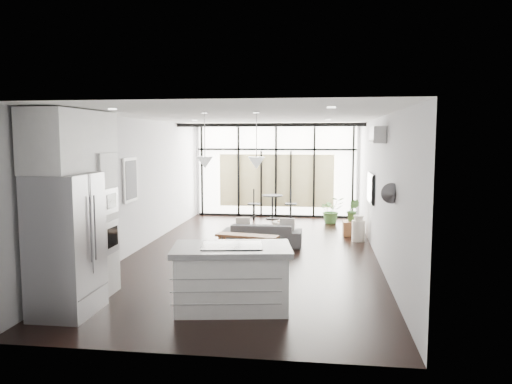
% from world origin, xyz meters
% --- Properties ---
extents(floor, '(5.00, 10.00, 0.00)m').
position_xyz_m(floor, '(0.00, 0.00, 0.00)').
color(floor, black).
rests_on(floor, ground).
extents(ceiling, '(5.00, 10.00, 0.00)m').
position_xyz_m(ceiling, '(0.00, 0.00, 2.80)').
color(ceiling, white).
rests_on(ceiling, ground).
extents(wall_left, '(0.02, 10.00, 2.80)m').
position_xyz_m(wall_left, '(-2.50, 0.00, 1.40)').
color(wall_left, silver).
rests_on(wall_left, ground).
extents(wall_right, '(0.02, 10.00, 2.80)m').
position_xyz_m(wall_right, '(2.50, 0.00, 1.40)').
color(wall_right, silver).
rests_on(wall_right, ground).
extents(wall_back, '(5.00, 0.02, 2.80)m').
position_xyz_m(wall_back, '(0.00, 5.00, 1.40)').
color(wall_back, silver).
rests_on(wall_back, ground).
extents(wall_front, '(5.00, 0.02, 2.80)m').
position_xyz_m(wall_front, '(0.00, -5.00, 1.40)').
color(wall_front, silver).
rests_on(wall_front, ground).
extents(glazing, '(5.00, 0.20, 2.80)m').
position_xyz_m(glazing, '(0.00, 4.88, 1.40)').
color(glazing, black).
rests_on(glazing, ground).
extents(skylight, '(4.70, 1.90, 0.06)m').
position_xyz_m(skylight, '(0.00, 4.00, 2.77)').
color(skylight, white).
rests_on(skylight, ceiling).
extents(neighbour_building, '(3.50, 0.02, 1.60)m').
position_xyz_m(neighbour_building, '(0.00, 4.95, 1.10)').
color(neighbour_building, beige).
rests_on(neighbour_building, ground).
extents(island, '(1.77, 1.22, 0.90)m').
position_xyz_m(island, '(0.16, -3.45, 0.45)').
color(island, silver).
rests_on(island, floor).
extents(cooktop, '(0.91, 0.68, 0.01)m').
position_xyz_m(cooktop, '(0.16, -3.45, 0.90)').
color(cooktop, black).
rests_on(cooktop, island).
extents(fridge, '(0.74, 0.93, 1.92)m').
position_xyz_m(fridge, '(-2.03, -3.93, 0.96)').
color(fridge, '#A1A1A6').
rests_on(fridge, floor).
extents(appliance_column, '(0.56, 0.59, 2.17)m').
position_xyz_m(appliance_column, '(-2.05, -3.05, 1.09)').
color(appliance_column, silver).
rests_on(appliance_column, floor).
extents(upper_cabinets, '(0.62, 1.75, 0.86)m').
position_xyz_m(upper_cabinets, '(-2.12, -3.50, 2.35)').
color(upper_cabinets, silver).
rests_on(upper_cabinets, wall_left).
extents(pendant_left, '(0.26, 0.26, 0.18)m').
position_xyz_m(pendant_left, '(-0.40, -2.65, 2.02)').
color(pendant_left, white).
rests_on(pendant_left, ceiling).
extents(pendant_right, '(0.26, 0.26, 0.18)m').
position_xyz_m(pendant_right, '(0.40, -2.65, 2.02)').
color(pendant_right, white).
rests_on(pendant_right, ceiling).
extents(sofa, '(1.75, 0.53, 0.68)m').
position_xyz_m(sofa, '(0.09, 0.72, 0.34)').
color(sofa, '#4D4D4F').
rests_on(sofa, floor).
extents(console_bench, '(1.34, 0.57, 0.42)m').
position_xyz_m(console_bench, '(-0.12, -0.18, 0.21)').
color(console_bench, brown).
rests_on(console_bench, floor).
extents(pouf, '(0.58, 0.58, 0.42)m').
position_xyz_m(pouf, '(0.50, 1.54, 0.21)').
color(pouf, silver).
rests_on(pouf, floor).
extents(crate, '(0.47, 0.47, 0.35)m').
position_xyz_m(crate, '(2.15, 2.19, 0.18)').
color(crate, brown).
rests_on(crate, floor).
extents(plant_tall, '(0.89, 0.94, 0.59)m').
position_xyz_m(plant_tall, '(1.67, 3.87, 0.29)').
color(plant_tall, '#406D30').
rests_on(plant_tall, floor).
extents(plant_crate, '(0.42, 0.61, 0.25)m').
position_xyz_m(plant_crate, '(2.15, 2.19, 0.47)').
color(plant_crate, '#406D30').
rests_on(plant_crate, crate).
extents(milk_can, '(0.32, 0.32, 0.61)m').
position_xyz_m(milk_can, '(2.25, 1.50, 0.31)').
color(milk_can, silver).
rests_on(milk_can, floor).
extents(bistro_set, '(1.58, 0.80, 0.73)m').
position_xyz_m(bistro_set, '(-0.06, 4.41, 0.36)').
color(bistro_set, black).
rests_on(bistro_set, floor).
extents(tv, '(0.05, 1.10, 0.65)m').
position_xyz_m(tv, '(2.46, 1.00, 1.30)').
color(tv, black).
rests_on(tv, wall_right).
extents(ac_unit, '(0.22, 0.90, 0.30)m').
position_xyz_m(ac_unit, '(2.38, -0.80, 2.45)').
color(ac_unit, silver).
rests_on(ac_unit, wall_right).
extents(framed_art, '(0.04, 0.70, 0.90)m').
position_xyz_m(framed_art, '(-2.47, -0.50, 1.55)').
color(framed_art, black).
rests_on(framed_art, wall_left).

